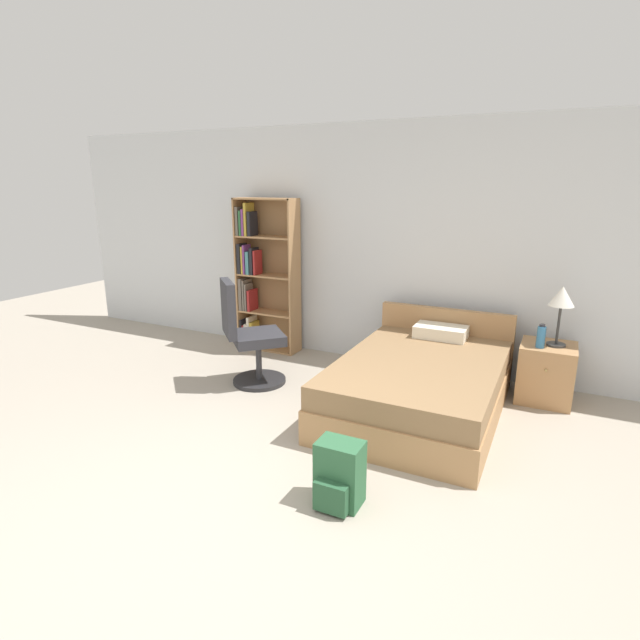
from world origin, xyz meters
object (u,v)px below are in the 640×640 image
at_px(bookshelf, 261,276).
at_px(bed, 421,383).
at_px(nightstand, 546,373).
at_px(table_lamp, 562,300).
at_px(office_chair, 248,338).
at_px(water_bottle, 541,337).
at_px(backpack_green, 339,475).

xyz_separation_m(bookshelf, bed, (2.22, -0.87, -0.65)).
relative_size(nightstand, table_lamp, 0.99).
bearing_deg(bookshelf, office_chair, -64.11).
relative_size(bookshelf, office_chair, 1.69).
height_order(table_lamp, water_bottle, table_lamp).
bearing_deg(backpack_green, water_bottle, 65.12).
height_order(office_chair, water_bottle, office_chair).
bearing_deg(water_bottle, bookshelf, 174.91).
xyz_separation_m(table_lamp, backpack_green, (-1.13, -2.29, -0.77)).
relative_size(bed, table_lamp, 3.59).
xyz_separation_m(water_bottle, backpack_green, (-1.01, -2.17, -0.44)).
xyz_separation_m(office_chair, nightstand, (2.70, 0.88, -0.22)).
relative_size(bookshelf, nightstand, 3.33).
xyz_separation_m(bed, nightstand, (0.99, 0.71, 0.02)).
bearing_deg(bed, backpack_green, -93.52).
bearing_deg(nightstand, bed, -144.21).
distance_m(water_bottle, backpack_green, 2.43).
distance_m(nightstand, backpack_green, 2.53).
distance_m(bed, backpack_green, 1.58).
distance_m(bookshelf, nightstand, 3.27).
bearing_deg(table_lamp, water_bottle, -136.85).
relative_size(water_bottle, backpack_green, 0.51).
height_order(bed, table_lamp, table_lamp).
xyz_separation_m(nightstand, table_lamp, (0.05, 0.00, 0.70)).
bearing_deg(backpack_green, bed, 86.48).
xyz_separation_m(office_chair, water_bottle, (2.62, 0.77, 0.16)).
xyz_separation_m(bookshelf, backpack_green, (2.12, -2.45, -0.70)).
height_order(nightstand, table_lamp, table_lamp).
relative_size(office_chair, table_lamp, 1.95).
bearing_deg(office_chair, bed, 5.80).
distance_m(nightstand, water_bottle, 0.40).
bearing_deg(bed, water_bottle, 33.05).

